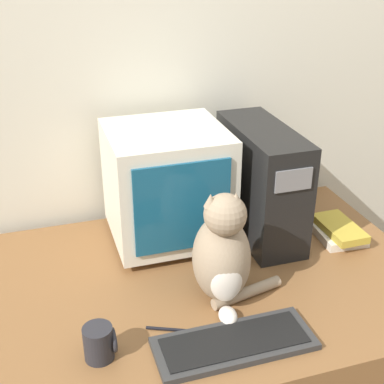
{
  "coord_description": "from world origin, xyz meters",
  "views": [
    {
      "loc": [
        -0.48,
        -0.84,
        1.69
      ],
      "look_at": [
        -0.04,
        0.55,
        0.96
      ],
      "focal_mm": 50.0,
      "sensor_mm": 36.0,
      "label": 1
    }
  ],
  "objects_px": {
    "crt_monitor": "(167,185)",
    "computer_tower": "(261,182)",
    "cat": "(223,255)",
    "book_stack": "(340,232)",
    "mug": "(100,343)",
    "pen": "(174,330)",
    "keyboard": "(234,343)"
  },
  "relations": [
    {
      "from": "cat",
      "to": "book_stack",
      "type": "bearing_deg",
      "value": 30.36
    },
    {
      "from": "cat",
      "to": "pen",
      "type": "height_order",
      "value": "cat"
    },
    {
      "from": "computer_tower",
      "to": "pen",
      "type": "relative_size",
      "value": 3.09
    },
    {
      "from": "crt_monitor",
      "to": "pen",
      "type": "distance_m",
      "value": 0.53
    },
    {
      "from": "computer_tower",
      "to": "mug",
      "type": "distance_m",
      "value": 0.81
    },
    {
      "from": "crt_monitor",
      "to": "keyboard",
      "type": "bearing_deg",
      "value": -87.89
    },
    {
      "from": "keyboard",
      "to": "pen",
      "type": "bearing_deg",
      "value": 142.24
    },
    {
      "from": "cat",
      "to": "keyboard",
      "type": "bearing_deg",
      "value": -91.03
    },
    {
      "from": "crt_monitor",
      "to": "book_stack",
      "type": "bearing_deg",
      "value": -18.14
    },
    {
      "from": "cat",
      "to": "computer_tower",
      "type": "bearing_deg",
      "value": 61.48
    },
    {
      "from": "mug",
      "to": "keyboard",
      "type": "bearing_deg",
      "value": -11.06
    },
    {
      "from": "cat",
      "to": "mug",
      "type": "relative_size",
      "value": 3.8
    },
    {
      "from": "keyboard",
      "to": "cat",
      "type": "xyz_separation_m",
      "value": [
        0.04,
        0.2,
        0.14
      ]
    },
    {
      "from": "computer_tower",
      "to": "keyboard",
      "type": "relative_size",
      "value": 1.07
    },
    {
      "from": "cat",
      "to": "book_stack",
      "type": "relative_size",
      "value": 1.72
    },
    {
      "from": "pen",
      "to": "mug",
      "type": "distance_m",
      "value": 0.21
    },
    {
      "from": "keyboard",
      "to": "book_stack",
      "type": "xyz_separation_m",
      "value": [
        0.55,
        0.39,
        0.02
      ]
    },
    {
      "from": "crt_monitor",
      "to": "computer_tower",
      "type": "height_order",
      "value": "crt_monitor"
    },
    {
      "from": "keyboard",
      "to": "cat",
      "type": "bearing_deg",
      "value": 78.86
    },
    {
      "from": "book_stack",
      "to": "pen",
      "type": "bearing_deg",
      "value": -157.16
    },
    {
      "from": "cat",
      "to": "pen",
      "type": "xyz_separation_m",
      "value": [
        -0.17,
        -0.1,
        -0.15
      ]
    },
    {
      "from": "computer_tower",
      "to": "keyboard",
      "type": "distance_m",
      "value": 0.64
    },
    {
      "from": "keyboard",
      "to": "pen",
      "type": "distance_m",
      "value": 0.17
    },
    {
      "from": "keyboard",
      "to": "cat",
      "type": "height_order",
      "value": "cat"
    },
    {
      "from": "pen",
      "to": "mug",
      "type": "height_order",
      "value": "mug"
    },
    {
      "from": "crt_monitor",
      "to": "cat",
      "type": "bearing_deg",
      "value": -80.72
    },
    {
      "from": "computer_tower",
      "to": "pen",
      "type": "distance_m",
      "value": 0.64
    },
    {
      "from": "cat",
      "to": "book_stack",
      "type": "height_order",
      "value": "cat"
    },
    {
      "from": "book_stack",
      "to": "crt_monitor",
      "type": "bearing_deg",
      "value": 161.86
    },
    {
      "from": "computer_tower",
      "to": "pen",
      "type": "height_order",
      "value": "computer_tower"
    },
    {
      "from": "crt_monitor",
      "to": "mug",
      "type": "height_order",
      "value": "crt_monitor"
    },
    {
      "from": "crt_monitor",
      "to": "book_stack",
      "type": "height_order",
      "value": "crt_monitor"
    }
  ]
}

